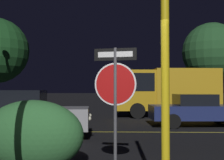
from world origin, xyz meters
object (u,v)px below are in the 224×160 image
hedge_bush_2 (33,135)px  tree_1 (212,52)px  yellow_pole_right (165,78)px  stop_sign (115,86)px  passing_car_2 (19,115)px  passing_car_3 (197,110)px  delivery_truck (163,89)px

hedge_bush_2 → tree_1: (8.68, 18.44, 3.80)m
hedge_bush_2 → yellow_pole_right: bearing=-40.0°
stop_sign → tree_1: (7.05, 18.89, 2.85)m
yellow_pole_right → stop_sign: bearing=114.9°
yellow_pole_right → passing_car_2: 7.21m
yellow_pole_right → hedge_bush_2: size_ratio=1.73×
passing_car_2 → tree_1: (10.30, 14.43, 3.73)m
hedge_bush_2 → passing_car_3: 9.10m
stop_sign → tree_1: tree_1 is taller
stop_sign → passing_car_3: stop_sign is taller
passing_car_2 → passing_car_3: passing_car_2 is taller
passing_car_2 → passing_car_3: size_ratio=1.11×
yellow_pole_right → tree_1: (6.36, 20.38, 2.76)m
stop_sign → passing_car_2: (-3.25, 4.46, -0.88)m
passing_car_3 → delivery_truck: bearing=-172.4°
stop_sign → delivery_truck: bearing=91.0°
passing_car_3 → tree_1: bearing=157.8°
yellow_pole_right → tree_1: 21.53m
delivery_truck → passing_car_3: bearing=-173.9°
hedge_bush_2 → passing_car_3: bearing=57.0°
passing_car_2 → stop_sign: bearing=30.5°
tree_1 → passing_car_2: bearing=-125.5°
tree_1 → hedge_bush_2: bearing=-115.2°
passing_car_3 → delivery_truck: (-0.88, 4.64, 0.90)m
yellow_pole_right → hedge_bush_2: yellow_pole_right is taller
passing_car_3 → hedge_bush_2: bearing=-36.2°
stop_sign → passing_car_3: (3.33, 8.08, -0.95)m
passing_car_2 → passing_car_3: (6.58, 3.62, -0.07)m
stop_sign → delivery_truck: size_ratio=0.38×
passing_car_2 → delivery_truck: size_ratio=0.76×
stop_sign → tree_1: size_ratio=0.34×
hedge_bush_2 → passing_car_2: (-1.62, 4.01, 0.07)m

